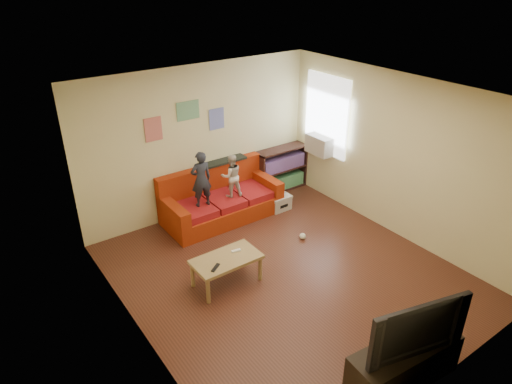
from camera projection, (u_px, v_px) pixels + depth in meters
room_shell at (290, 194)px, 6.24m from camera, size 4.52×5.02×2.72m
sofa at (220, 201)px, 8.26m from camera, size 2.11×0.97×0.93m
child_a at (201, 179)px, 7.62m from camera, size 0.39×0.28×0.98m
child_b at (231, 176)px, 7.98m from camera, size 0.45×0.39×0.78m
coffee_table at (226, 262)px, 6.49m from camera, size 0.97×0.54×0.44m
remote at (215, 268)px, 6.24m from camera, size 0.18×0.15×0.02m
game_controller at (236, 251)px, 6.60m from camera, size 0.14×0.07×0.03m
bookshelf at (281, 171)px, 9.22m from camera, size 1.11×0.33×0.89m
window at (327, 115)px, 8.45m from camera, size 0.04×1.08×1.48m
ac_unit at (320, 145)px, 8.64m from camera, size 0.28×0.55×0.35m
artwork_left at (153, 129)px, 7.41m from camera, size 0.30×0.01×0.40m
artwork_center at (188, 111)px, 7.66m from camera, size 0.42×0.01×0.32m
artwork_right at (217, 119)px, 8.06m from camera, size 0.30×0.01×0.38m
file_box at (279, 202)px, 8.57m from camera, size 0.41×0.31×0.28m
tv_stand at (403, 364)px, 5.01m from camera, size 1.36×0.57×0.50m
television at (412, 323)px, 4.74m from camera, size 1.17×0.44×0.68m
tissue at (303, 236)px, 7.68m from camera, size 0.12×0.12×0.11m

